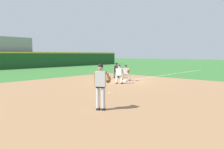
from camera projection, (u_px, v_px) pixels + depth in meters
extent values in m
plane|color=#336B2D|center=(125.00, 81.00, 18.03)|extent=(160.00, 160.00, 0.00)
cube|color=#936B47|center=(117.00, 91.00, 13.37)|extent=(18.00, 18.00, 0.01)
cube|color=white|center=(173.00, 74.00, 24.58)|extent=(17.54, 0.10, 0.00)
cube|color=white|center=(125.00, 81.00, 18.02)|extent=(0.38, 0.38, 0.09)
sphere|color=white|center=(109.00, 93.00, 12.30)|extent=(0.07, 0.07, 0.07)
cube|color=black|center=(98.00, 109.00, 8.77)|extent=(0.28, 0.23, 0.09)
cylinder|color=#B2B2B7|center=(98.00, 98.00, 8.69)|extent=(0.15, 0.15, 0.84)
cube|color=black|center=(104.00, 109.00, 8.74)|extent=(0.28, 0.23, 0.09)
cylinder|color=#B2B2B7|center=(103.00, 98.00, 8.65)|extent=(0.15, 0.15, 0.84)
cube|color=black|center=(101.00, 87.00, 8.63)|extent=(0.35, 0.39, 0.06)
cube|color=#B2B2B7|center=(101.00, 79.00, 8.60)|extent=(0.42, 0.47, 0.60)
sphere|color=#9E7051|center=(101.00, 68.00, 8.58)|extent=(0.21, 0.21, 0.21)
sphere|color=black|center=(101.00, 66.00, 8.57)|extent=(0.20, 0.20, 0.20)
cube|color=black|center=(101.00, 67.00, 8.67)|extent=(0.18, 0.20, 0.02)
cylinder|color=#9E7051|center=(95.00, 79.00, 8.72)|extent=(0.21, 0.18, 0.59)
cylinder|color=#9E7051|center=(108.00, 76.00, 8.85)|extent=(0.49, 0.36, 0.41)
ellipsoid|color=brown|center=(108.00, 80.00, 8.94)|extent=(0.36, 0.33, 0.34)
cube|color=black|center=(129.00, 80.00, 18.37)|extent=(0.28, 0.23, 0.09)
cylinder|color=#B2B2B7|center=(129.00, 77.00, 18.38)|extent=(0.15, 0.15, 0.40)
cube|color=black|center=(122.00, 80.00, 18.46)|extent=(0.28, 0.23, 0.09)
cylinder|color=#B2B2B7|center=(122.00, 77.00, 18.48)|extent=(0.15, 0.15, 0.40)
cube|color=black|center=(126.00, 75.00, 18.41)|extent=(0.35, 0.39, 0.06)
cube|color=#B2B2B7|center=(126.00, 71.00, 18.39)|extent=(0.42, 0.47, 0.52)
sphere|color=tan|center=(126.00, 67.00, 18.33)|extent=(0.21, 0.21, 0.21)
sphere|color=black|center=(126.00, 66.00, 18.32)|extent=(0.20, 0.20, 0.20)
cube|color=black|center=(126.00, 66.00, 18.24)|extent=(0.18, 0.20, 0.02)
cylinder|color=tan|center=(128.00, 70.00, 17.92)|extent=(0.54, 0.38, 0.24)
cylinder|color=tan|center=(123.00, 72.00, 18.34)|extent=(0.25, 0.20, 0.58)
ellipsoid|color=brown|center=(128.00, 71.00, 17.72)|extent=(0.29, 0.29, 0.35)
cube|color=black|center=(117.00, 83.00, 16.61)|extent=(0.28, 0.20, 0.09)
cylinder|color=white|center=(117.00, 79.00, 16.55)|extent=(0.15, 0.15, 0.50)
cube|color=black|center=(122.00, 83.00, 16.48)|extent=(0.28, 0.20, 0.09)
cylinder|color=white|center=(122.00, 79.00, 16.42)|extent=(0.15, 0.15, 0.50)
cube|color=black|center=(119.00, 76.00, 16.46)|extent=(0.31, 0.39, 0.06)
cube|color=white|center=(119.00, 72.00, 16.43)|extent=(0.37, 0.46, 0.54)
sphere|color=#DBB28E|center=(119.00, 67.00, 16.41)|extent=(0.21, 0.21, 0.21)
sphere|color=navy|center=(119.00, 66.00, 16.41)|extent=(0.20, 0.20, 0.20)
cube|color=navy|center=(120.00, 66.00, 16.49)|extent=(0.17, 0.20, 0.02)
cylinder|color=#DBB28E|center=(117.00, 72.00, 16.65)|extent=(0.34, 0.21, 0.56)
cylinder|color=#DBB28E|center=(123.00, 72.00, 16.49)|extent=(0.34, 0.21, 0.56)
cube|color=black|center=(119.00, 78.00, 20.35)|extent=(0.27, 0.24, 0.09)
cylinder|color=#515154|center=(119.00, 75.00, 20.37)|extent=(0.15, 0.15, 0.50)
cube|color=black|center=(114.00, 78.00, 20.38)|extent=(0.27, 0.24, 0.09)
cylinder|color=#515154|center=(114.00, 75.00, 20.40)|extent=(0.15, 0.15, 0.50)
cube|color=black|center=(116.00, 72.00, 20.36)|extent=(0.36, 0.39, 0.06)
cube|color=#232326|center=(116.00, 69.00, 20.33)|extent=(0.43, 0.46, 0.54)
sphere|color=brown|center=(116.00, 64.00, 20.27)|extent=(0.21, 0.21, 0.21)
sphere|color=black|center=(116.00, 64.00, 20.27)|extent=(0.20, 0.20, 0.20)
cube|color=black|center=(116.00, 64.00, 20.18)|extent=(0.19, 0.20, 0.02)
cylinder|color=brown|center=(119.00, 69.00, 20.17)|extent=(0.31, 0.27, 0.56)
cylinder|color=brown|center=(114.00, 69.00, 20.21)|extent=(0.31, 0.27, 0.56)
cube|color=#1E4C23|center=(8.00, 60.00, 32.38)|extent=(48.00, 0.50, 2.60)
cube|color=gold|center=(8.00, 52.00, 32.25)|extent=(48.00, 0.54, 0.20)
cube|color=gray|center=(0.00, 53.00, 34.18)|extent=(8.80, 4.20, 4.90)
cube|color=gray|center=(3.00, 51.00, 33.31)|extent=(8.40, 0.85, 0.06)
cube|color=#286B42|center=(1.00, 49.00, 32.98)|extent=(0.47, 0.20, 0.44)
cube|color=#286B42|center=(5.00, 50.00, 33.41)|extent=(0.47, 0.20, 0.44)
cube|color=#286B42|center=(9.00, 50.00, 33.83)|extent=(0.47, 0.20, 0.44)
cube|color=#286B42|center=(13.00, 50.00, 34.26)|extent=(0.47, 0.20, 0.44)
cube|color=#286B42|center=(16.00, 50.00, 34.69)|extent=(0.47, 0.20, 0.44)
cube|color=#286B42|center=(20.00, 50.00, 35.11)|extent=(0.47, 0.20, 0.44)
cube|color=#286B42|center=(23.00, 50.00, 35.54)|extent=(0.47, 0.20, 0.44)
cube|color=#286B42|center=(27.00, 50.00, 35.97)|extent=(0.47, 0.20, 0.44)
cube|color=gray|center=(0.00, 47.00, 33.82)|extent=(8.40, 0.85, 0.06)
cube|color=#286B42|center=(3.00, 46.00, 33.91)|extent=(0.47, 0.20, 0.44)
cube|color=#286B42|center=(6.00, 46.00, 34.34)|extent=(0.47, 0.20, 0.44)
cube|color=#286B42|center=(10.00, 46.00, 34.77)|extent=(0.47, 0.20, 0.44)
cube|color=#286B42|center=(14.00, 46.00, 35.20)|extent=(0.47, 0.20, 0.44)
cube|color=#286B42|center=(17.00, 46.00, 35.62)|extent=(0.47, 0.20, 0.44)
cube|color=#286B42|center=(21.00, 47.00, 36.05)|extent=(0.47, 0.20, 0.44)
cube|color=#286B42|center=(24.00, 47.00, 36.48)|extent=(0.47, 0.20, 0.44)
cube|color=#286B42|center=(0.00, 43.00, 34.42)|extent=(0.47, 0.20, 0.44)
cube|color=#286B42|center=(4.00, 43.00, 34.85)|extent=(0.47, 0.20, 0.44)
cube|color=#286B42|center=(8.00, 43.00, 35.28)|extent=(0.47, 0.20, 0.44)
cube|color=#286B42|center=(11.00, 43.00, 35.70)|extent=(0.47, 0.20, 0.44)
cube|color=#286B42|center=(15.00, 43.00, 36.13)|extent=(0.47, 0.20, 0.44)
cube|color=#286B42|center=(18.00, 43.00, 36.56)|extent=(0.47, 0.20, 0.44)
cube|color=#286B42|center=(21.00, 43.00, 36.99)|extent=(0.47, 0.20, 0.44)
cube|color=#286B42|center=(2.00, 40.00, 35.36)|extent=(0.47, 0.20, 0.44)
cube|color=#286B42|center=(5.00, 40.00, 35.78)|extent=(0.47, 0.20, 0.44)
cube|color=#286B42|center=(9.00, 40.00, 36.21)|extent=(0.47, 0.20, 0.44)
cube|color=#286B42|center=(12.00, 40.00, 36.64)|extent=(0.47, 0.20, 0.44)
cube|color=#286B42|center=(16.00, 40.00, 37.07)|extent=(0.47, 0.20, 0.44)
cube|color=#286B42|center=(19.00, 40.00, 37.49)|extent=(0.47, 0.20, 0.44)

